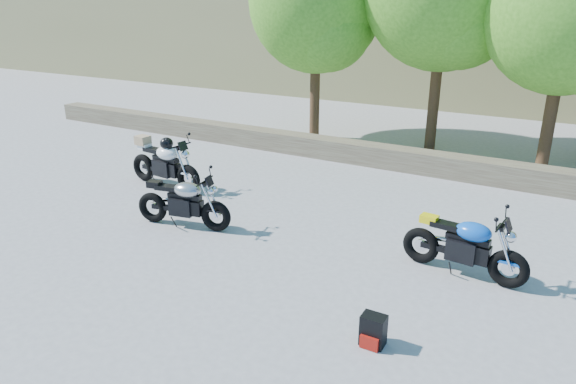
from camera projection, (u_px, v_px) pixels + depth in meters
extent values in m
plane|color=gray|center=(245.00, 253.00, 8.08)|extent=(90.00, 90.00, 0.00)
cube|color=brown|center=(373.00, 155.00, 12.46)|extent=(22.00, 0.55, 0.50)
cylinder|color=#382314|center=(315.00, 86.00, 14.58)|extent=(0.28, 0.28, 3.02)
sphere|color=#38791A|center=(316.00, 1.00, 13.80)|extent=(3.67, 3.67, 3.67)
sphere|color=#38791A|center=(328.00, 27.00, 13.54)|extent=(2.38, 2.38, 2.38)
cylinder|color=#382314|center=(435.00, 87.00, 13.30)|extent=(0.28, 0.28, 3.36)
sphere|color=#38791A|center=(460.00, 14.00, 12.20)|extent=(2.64, 2.64, 2.64)
cylinder|color=#382314|center=(551.00, 109.00, 11.57)|extent=(0.28, 0.28, 2.91)
sphere|color=#38791A|center=(569.00, 7.00, 10.82)|extent=(3.54, 3.54, 3.54)
torus|color=black|center=(216.00, 216.00, 8.78)|extent=(0.57, 0.25, 0.55)
torus|color=black|center=(153.00, 207.00, 9.16)|extent=(0.57, 0.25, 0.55)
cylinder|color=silver|center=(216.00, 216.00, 8.78)|extent=(0.19, 0.07, 0.19)
cylinder|color=silver|center=(153.00, 207.00, 9.16)|extent=(0.19, 0.07, 0.19)
cube|color=black|center=(182.00, 206.00, 8.94)|extent=(0.46, 0.34, 0.31)
cube|color=black|center=(185.00, 196.00, 8.86)|extent=(0.62, 0.26, 0.09)
ellipsoid|color=#A7A8AC|center=(187.00, 190.00, 8.80)|extent=(0.55, 0.43, 0.26)
cube|color=black|center=(168.00, 188.00, 8.91)|extent=(0.46, 0.27, 0.08)
cube|color=black|center=(155.00, 184.00, 8.98)|extent=(0.27, 0.22, 0.11)
cylinder|color=black|center=(205.00, 181.00, 8.62)|extent=(0.14, 0.57, 0.03)
sphere|color=silver|center=(213.00, 190.00, 8.63)|extent=(0.16, 0.16, 0.16)
torus|color=black|center=(188.00, 179.00, 10.57)|extent=(0.62, 0.20, 0.61)
torus|color=black|center=(144.00, 167.00, 11.30)|extent=(0.62, 0.20, 0.61)
cylinder|color=silver|center=(188.00, 179.00, 10.57)|extent=(0.21, 0.05, 0.21)
cylinder|color=silver|center=(144.00, 167.00, 11.30)|extent=(0.21, 0.05, 0.21)
cube|color=black|center=(164.00, 168.00, 10.91)|extent=(0.48, 0.32, 0.34)
cube|color=black|center=(166.00, 159.00, 10.80)|extent=(0.68, 0.21, 0.10)
ellipsoid|color=white|center=(167.00, 153.00, 10.72)|extent=(0.57, 0.41, 0.29)
cube|color=black|center=(154.00, 150.00, 10.94)|extent=(0.49, 0.25, 0.09)
cube|color=white|center=(145.00, 146.00, 11.08)|extent=(0.28, 0.21, 0.12)
cylinder|color=black|center=(180.00, 146.00, 10.44)|extent=(0.08, 0.63, 0.03)
sphere|color=silver|center=(185.00, 154.00, 10.41)|extent=(0.17, 0.17, 0.17)
ellipsoid|color=black|center=(167.00, 143.00, 10.65)|extent=(0.29, 0.30, 0.25)
cube|color=#9D7F5B|center=(143.00, 140.00, 11.06)|extent=(0.30, 0.27, 0.19)
torus|color=black|center=(508.00, 269.00, 7.02)|extent=(0.57, 0.19, 0.56)
torus|color=black|center=(421.00, 245.00, 7.71)|extent=(0.57, 0.19, 0.56)
cylinder|color=silver|center=(508.00, 269.00, 7.02)|extent=(0.19, 0.05, 0.19)
cylinder|color=silver|center=(421.00, 245.00, 7.71)|extent=(0.19, 0.05, 0.19)
cube|color=black|center=(462.00, 250.00, 7.34)|extent=(0.44, 0.30, 0.31)
cube|color=black|center=(468.00, 239.00, 7.24)|extent=(0.62, 0.20, 0.09)
ellipsoid|color=blue|center=(474.00, 232.00, 7.16)|extent=(0.53, 0.39, 0.27)
cube|color=black|center=(447.00, 225.00, 7.38)|extent=(0.45, 0.23, 0.08)
cube|color=yellow|center=(429.00, 219.00, 7.51)|extent=(0.26, 0.20, 0.11)
cylinder|color=black|center=(502.00, 225.00, 6.90)|extent=(0.08, 0.58, 0.03)
sphere|color=silver|center=(511.00, 237.00, 6.88)|extent=(0.16, 0.16, 0.16)
cube|color=black|center=(373.00, 330.00, 5.86)|extent=(0.28, 0.20, 0.38)
cube|color=#9C150D|center=(369.00, 343.00, 5.80)|extent=(0.22, 0.04, 0.16)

